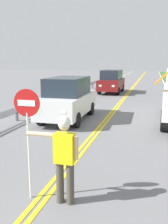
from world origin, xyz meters
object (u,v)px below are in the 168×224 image
at_px(oncoming_suv_second, 112,81).
at_px(stop_sign_paddle, 27,120).
at_px(flagger_worker, 64,155).
at_px(oncoming_suv_nearest, 68,98).

bearing_deg(oncoming_suv_second, stop_sign_paddle, -86.04).
height_order(flagger_worker, oncoming_suv_nearest, oncoming_suv_nearest).
bearing_deg(flagger_worker, stop_sign_paddle, -179.74).
xyz_separation_m(flagger_worker, stop_sign_paddle, (-0.77, -0.00, 0.66)).
relative_size(stop_sign_paddle, oncoming_suv_second, 0.50).
relative_size(flagger_worker, oncoming_suv_nearest, 0.39).
bearing_deg(stop_sign_paddle, oncoming_suv_nearest, 102.60).
xyz_separation_m(flagger_worker, oncoming_suv_second, (-2.07, 18.72, 0.01)).
xyz_separation_m(stop_sign_paddle, oncoming_suv_nearest, (-1.62, 7.25, -0.65)).
distance_m(stop_sign_paddle, oncoming_suv_nearest, 7.45).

